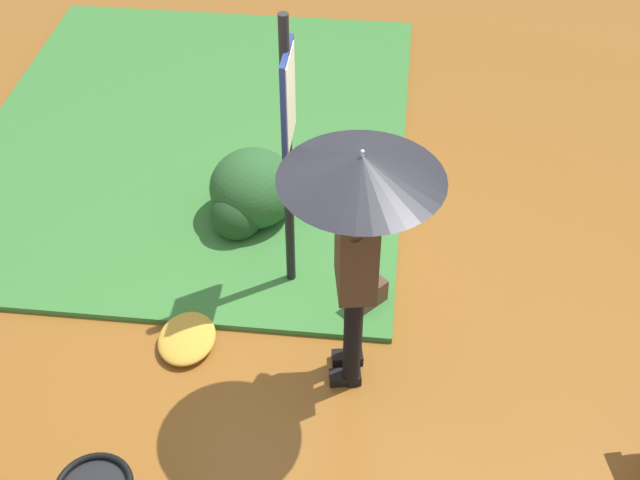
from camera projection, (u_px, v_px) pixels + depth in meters
ground_plane at (316, 357)px, 6.20m from camera, size 18.00×18.00×0.00m
grass_verge at (194, 135)px, 8.21m from camera, size 4.80×4.00×0.05m
person_with_umbrella at (359, 212)px, 5.00m from camera, size 0.96×0.96×2.04m
info_sign_post at (288, 130)px, 5.81m from camera, size 0.44×0.07×2.30m
handbag at (368, 297)px, 6.47m from camera, size 0.32×0.30×0.37m
shrub_cluster at (250, 193)px, 7.11m from camera, size 0.80×0.73×0.65m
leaf_pile_near_person at (187, 338)px, 6.26m from camera, size 0.52×0.42×0.11m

